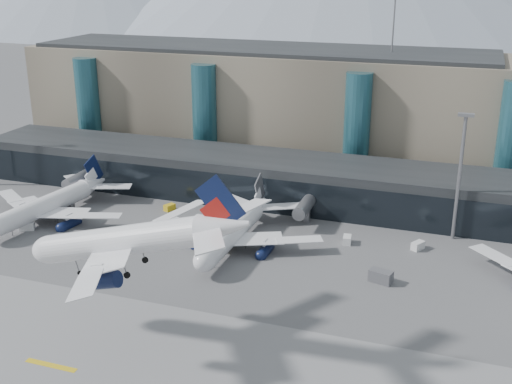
% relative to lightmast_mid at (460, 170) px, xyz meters
% --- Properties ---
extents(ground, '(900.00, 900.00, 0.00)m').
position_rel_lightmast_mid_xyz_m(ground, '(-30.00, -48.00, -14.42)').
color(ground, '#515154').
rests_on(ground, ground).
extents(concourse, '(170.00, 27.00, 10.00)m').
position_rel_lightmast_mid_xyz_m(concourse, '(-30.02, 9.73, -9.45)').
color(concourse, black).
rests_on(concourse, ground).
extents(terminal_main, '(130.00, 30.00, 31.00)m').
position_rel_lightmast_mid_xyz_m(terminal_main, '(-55.00, 42.00, 1.03)').
color(terminal_main, gray).
rests_on(terminal_main, ground).
extents(teal_towers, '(116.40, 19.40, 46.00)m').
position_rel_lightmast_mid_xyz_m(teal_towers, '(-44.99, 26.01, -0.41)').
color(teal_towers, '#245664').
rests_on(teal_towers, ground).
extents(lightmast_mid, '(3.00, 1.20, 25.60)m').
position_rel_lightmast_mid_xyz_m(lightmast_mid, '(0.00, 0.00, 0.00)').
color(lightmast_mid, slate).
rests_on(lightmast_mid, ground).
extents(hero_jet, '(35.39, 36.61, 11.78)m').
position_rel_lightmast_mid_xyz_m(hero_jet, '(-39.49, -54.38, 3.42)').
color(hero_jet, white).
rests_on(hero_jet, ground).
extents(jet_parked_left, '(36.33, 36.50, 11.83)m').
position_rel_lightmast_mid_xyz_m(jet_parked_left, '(-82.66, -15.53, -9.95)').
color(jet_parked_left, white).
rests_on(jet_parked_left, ground).
extents(jet_parked_mid, '(36.16, 34.92, 11.64)m').
position_rel_lightmast_mid_xyz_m(jet_parked_mid, '(-40.16, -15.53, -10.02)').
color(jet_parked_mid, white).
rests_on(jet_parked_mid, ground).
extents(veh_a, '(3.36, 2.79, 1.65)m').
position_rel_lightmast_mid_xyz_m(veh_a, '(-83.71, -24.27, -13.59)').
color(veh_a, silver).
rests_on(veh_a, ground).
extents(veh_b, '(2.35, 2.85, 1.41)m').
position_rel_lightmast_mid_xyz_m(veh_b, '(-60.70, -4.63, -13.71)').
color(veh_b, gold).
rests_on(veh_b, ground).
extents(veh_c, '(4.36, 3.05, 2.19)m').
position_rel_lightmast_mid_xyz_m(veh_c, '(-10.84, -23.58, -13.32)').
color(veh_c, '#4F4F54').
rests_on(veh_c, ground).
extents(veh_d, '(2.64, 3.11, 1.57)m').
position_rel_lightmast_mid_xyz_m(veh_d, '(-6.09, -7.70, -13.63)').
color(veh_d, silver).
rests_on(veh_d, ground).
extents(veh_f, '(2.73, 3.61, 1.80)m').
position_rel_lightmast_mid_xyz_m(veh_f, '(-82.06, -11.73, -13.52)').
color(veh_f, '#4F4F54').
rests_on(veh_f, ground).
extents(veh_g, '(1.87, 2.84, 1.55)m').
position_rel_lightmast_mid_xyz_m(veh_g, '(-19.59, -9.39, -13.64)').
color(veh_g, silver).
rests_on(veh_g, ground).
extents(veh_h, '(4.20, 3.84, 2.08)m').
position_rel_lightmast_mid_xyz_m(veh_h, '(-43.70, -20.11, -13.38)').
color(veh_h, gold).
rests_on(veh_h, ground).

